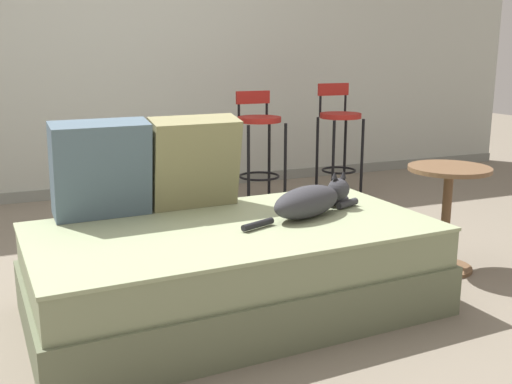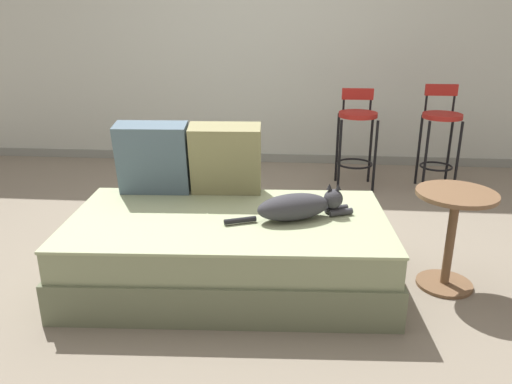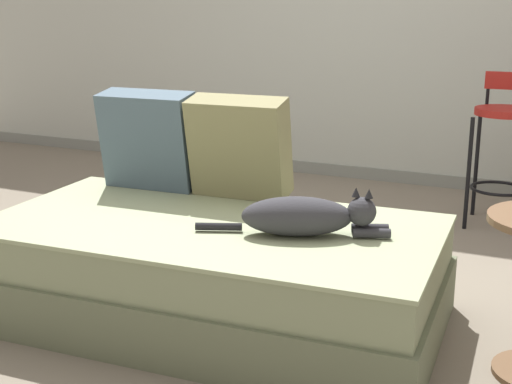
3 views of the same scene
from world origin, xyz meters
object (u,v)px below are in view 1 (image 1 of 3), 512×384
Objects in this scene: bar_stool_near_window at (259,137)px; bar_stool_by_doorway at (339,130)px; throw_pillow_corner at (101,169)px; throw_pillow_middle at (194,162)px; couch at (234,268)px; cat at (311,201)px; side_table at (447,203)px.

bar_stool_near_window is 0.73m from bar_stool_by_doorway.
throw_pillow_corner is 1.01× the size of throw_pillow_middle.
throw_pillow_corner is (-0.52, 0.37, 0.44)m from couch.
throw_pillow_corner reaches higher than cat.
bar_stool_near_window is (0.91, 1.85, 0.32)m from couch.
throw_pillow_middle is at bearing -139.28° from bar_stool_by_doorway.
side_table is (-0.37, -1.79, -0.17)m from bar_stool_by_doorway.
side_table is at bearing 3.78° from cat.
bar_stool_near_window is at bearing 101.33° from side_table.
side_table is (1.33, -0.32, -0.27)m from throw_pillow_middle.
bar_stool_by_doorway is (2.16, 1.49, -0.10)m from throw_pillow_corner.
couch is at bearing -80.38° from throw_pillow_middle.
bar_stool_by_doorway is at bearing 78.33° from side_table.
bar_stool_by_doorway is (1.70, 1.46, -0.10)m from throw_pillow_middle.
bar_stool_near_window is at bearing 74.54° from cat.
bar_stool_near_window is at bearing 46.09° from throw_pillow_corner.
cat is 0.88m from side_table.
throw_pillow_middle is at bearing 140.52° from cat.
bar_stool_near_window is (1.43, 1.49, -0.12)m from throw_pillow_corner.
cat is at bearing -39.48° from throw_pillow_middle.
throw_pillow_corner reaches higher than side_table.
throw_pillow_corner is 2.62m from bar_stool_by_doorway.
cat is at bearing -21.24° from throw_pillow_corner.
bar_stool_by_doorway is 1.59× the size of side_table.
couch is 2.61× the size of cat.
throw_pillow_corner reaches higher than throw_pillow_middle.
bar_stool_by_doorway reaches higher than throw_pillow_middle.
couch is at bearing -116.09° from bar_stool_near_window.
cat is (0.40, 0.01, 0.28)m from couch.
cat is 2.22m from bar_stool_by_doorway.
bar_stool_by_doorway is (0.73, 0.00, 0.02)m from bar_stool_near_window.
cat is at bearing -176.22° from side_table.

